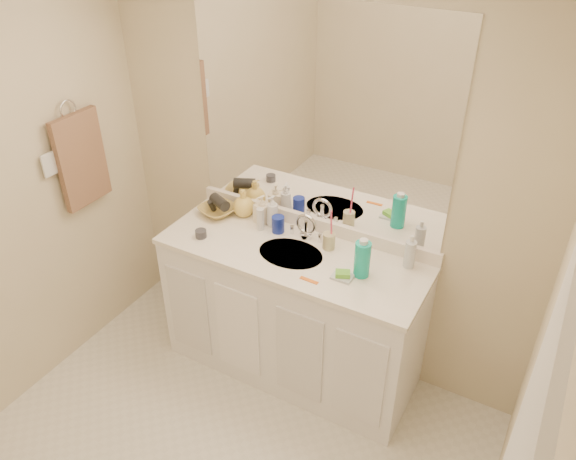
{
  "coord_description": "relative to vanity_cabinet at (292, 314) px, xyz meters",
  "views": [
    {
      "loc": [
        1.22,
        -1.2,
        2.66
      ],
      "look_at": [
        0.0,
        0.97,
        1.05
      ],
      "focal_mm": 35.0,
      "sensor_mm": 36.0,
      "label": 1
    }
  ],
  "objects": [
    {
      "name": "dark_jar",
      "position": [
        -0.53,
        -0.13,
        0.48
      ],
      "size": [
        0.07,
        0.07,
        0.05
      ],
      "primitive_type": "cylinder",
      "rotation": [
        0.0,
        0.0,
        -0.04
      ],
      "color": "#3A3941",
      "rests_on": "countertop"
    },
    {
      "name": "hair_dryer",
      "position": [
        -0.57,
        0.13,
        0.54
      ],
      "size": [
        0.15,
        0.12,
        0.07
      ],
      "primitive_type": "cylinder",
      "rotation": [
        0.0,
        1.57,
        -0.43
      ],
      "color": "black",
      "rests_on": "wicker_basket"
    },
    {
      "name": "towel_ring",
      "position": [
        -1.27,
        -0.25,
        1.12
      ],
      "size": [
        0.01,
        0.11,
        0.11
      ],
      "primitive_type": "torus",
      "rotation": [
        0.0,
        1.57,
        0.0
      ],
      "color": "silver",
      "rests_on": "wall_left"
    },
    {
      "name": "toothbrush",
      "position": [
        0.17,
        0.13,
        0.6
      ],
      "size": [
        0.01,
        0.04,
        0.2
      ],
      "primitive_type": "cylinder",
      "rotation": [
        0.14,
        0.0,
        0.11
      ],
      "color": "#F84169",
      "rests_on": "tan_cup"
    },
    {
      "name": "extra_white_bottle",
      "position": [
        -0.27,
        0.11,
        0.52
      ],
      "size": [
        0.05,
        0.05,
        0.14
      ],
      "primitive_type": "cylinder",
      "rotation": [
        0.0,
        0.0,
        0.22
      ],
      "color": "silver",
      "rests_on": "countertop"
    },
    {
      "name": "countertop",
      "position": [
        0.0,
        0.0,
        0.44
      ],
      "size": [
        1.52,
        0.57,
        0.03
      ],
      "primitive_type": "cube",
      "color": "white",
      "rests_on": "vanity_cabinet"
    },
    {
      "name": "soap_bottle_white",
      "position": [
        -0.23,
        0.18,
        0.55
      ],
      "size": [
        0.1,
        0.1,
        0.19
      ],
      "primitive_type": "imported",
      "rotation": [
        0.0,
        0.0,
        -0.34
      ],
      "color": "white",
      "rests_on": "countertop"
    },
    {
      "name": "hand_towel",
      "position": [
        -1.25,
        -0.25,
        0.82
      ],
      "size": [
        0.04,
        0.32,
        0.55
      ],
      "primitive_type": "cube",
      "color": "brown",
      "rests_on": "towel_ring"
    },
    {
      "name": "switch_plate",
      "position": [
        -1.27,
        -0.45,
        0.88
      ],
      "size": [
        0.01,
        0.08,
        0.13
      ],
      "primitive_type": "cube",
      "color": "silver",
      "rests_on": "wall_left"
    },
    {
      "name": "tan_cup",
      "position": [
        0.16,
        0.13,
        0.5
      ],
      "size": [
        0.09,
        0.09,
        0.09
      ],
      "primitive_type": "cylinder",
      "rotation": [
        0.0,
        0.0,
        0.4
      ],
      "color": "#C0B687",
      "rests_on": "countertop"
    },
    {
      "name": "wicker_basket",
      "position": [
        -0.59,
        0.13,
        0.48
      ],
      "size": [
        0.27,
        0.27,
        0.05
      ],
      "primitive_type": "imported",
      "rotation": [
        0.0,
        0.0,
        -0.29
      ],
      "color": "#B09247",
      "rests_on": "countertop"
    },
    {
      "name": "soap_bottle_yellow",
      "position": [
        -0.45,
        0.2,
        0.54
      ],
      "size": [
        0.17,
        0.17,
        0.17
      ],
      "primitive_type": "imported",
      "rotation": [
        0.0,
        0.0,
        0.37
      ],
      "color": "#EAC95B",
      "rests_on": "countertop"
    },
    {
      "name": "wall_back",
      "position": [
        0.0,
        0.28,
        0.77
      ],
      "size": [
        2.6,
        0.02,
        2.4
      ],
      "primitive_type": "cube",
      "color": "beige",
      "rests_on": "floor"
    },
    {
      "name": "clear_pump_bottle",
      "position": [
        0.6,
        0.18,
        0.53
      ],
      "size": [
        0.07,
        0.07,
        0.15
      ],
      "primitive_type": "cylinder",
      "rotation": [
        0.0,
        0.0,
        0.23
      ],
      "color": "silver",
      "rests_on": "countertop"
    },
    {
      "name": "green_soap",
      "position": [
        0.34,
        -0.08,
        0.48
      ],
      "size": [
        0.09,
        0.08,
        0.03
      ],
      "primitive_type": "cube",
      "rotation": [
        0.0,
        0.0,
        0.42
      ],
      "color": "#61BC2E",
      "rests_on": "soap_dish"
    },
    {
      "name": "blue_mug",
      "position": [
        -0.17,
        0.14,
        0.51
      ],
      "size": [
        0.08,
        0.08,
        0.1
      ],
      "primitive_type": "cylinder",
      "rotation": [
        0.0,
        0.0,
        -0.12
      ],
      "color": "navy",
      "rests_on": "countertop"
    },
    {
      "name": "mouthwash_bottle",
      "position": [
        0.41,
        -0.01,
        0.55
      ],
      "size": [
        0.09,
        0.09,
        0.2
      ],
      "primitive_type": "cylinder",
      "rotation": [
        0.0,
        0.0,
        0.11
      ],
      "color": "#0EB09A",
      "rests_on": "countertop"
    },
    {
      "name": "soap_bottle_cream",
      "position": [
        -0.31,
        0.18,
        0.54
      ],
      "size": [
        0.1,
        0.1,
        0.18
      ],
      "primitive_type": "imported",
      "rotation": [
        0.0,
        0.0,
        -0.3
      ],
      "color": "#F8EACA",
      "rests_on": "countertop"
    },
    {
      "name": "sink_basin",
      "position": [
        0.0,
        -0.02,
        0.44
      ],
      "size": [
        0.37,
        0.37,
        0.02
      ],
      "primitive_type": "cylinder",
      "color": "beige",
      "rests_on": "countertop"
    },
    {
      "name": "faucet",
      "position": [
        0.0,
        0.16,
        0.51
      ],
      "size": [
        0.02,
        0.02,
        0.11
      ],
      "primitive_type": "cylinder",
      "color": "silver",
      "rests_on": "countertop"
    },
    {
      "name": "backsplash",
      "position": [
        0.0,
        0.26,
        0.5
      ],
      "size": [
        1.52,
        0.03,
        0.08
      ],
      "primitive_type": "cube",
      "color": "white",
      "rests_on": "countertop"
    },
    {
      "name": "soap_dish",
      "position": [
        0.34,
        -0.08,
        0.46
      ],
      "size": [
        0.11,
        0.09,
        0.01
      ],
      "primitive_type": "cube",
      "rotation": [
        0.0,
        0.0,
        0.0
      ],
      "color": "silver",
      "rests_on": "countertop"
    },
    {
      "name": "orange_comb",
      "position": [
        0.2,
        -0.19,
        0.46
      ],
      "size": [
        0.1,
        0.02,
        0.0
      ],
      "primitive_type": "cube",
      "rotation": [
        0.0,
        0.0,
        -0.03
      ],
      "color": "orange",
      "rests_on": "countertop"
    },
    {
      "name": "vanity_cabinet",
      "position": [
        0.0,
        0.0,
        0.0
      ],
      "size": [
        1.5,
        0.55,
        0.85
      ],
      "primitive_type": "cube",
      "color": "white",
      "rests_on": "floor"
    },
    {
      "name": "mirror",
      "position": [
        0.0,
        0.27,
        1.14
      ],
      "size": [
        1.48,
        0.01,
        1.2
      ],
      "primitive_type": "cube",
      "color": "white",
      "rests_on": "wall_back"
    }
  ]
}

